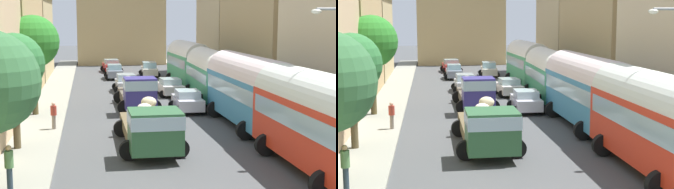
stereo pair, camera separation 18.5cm
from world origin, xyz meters
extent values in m
plane|color=#434546|center=(0.00, 27.00, 0.00)|extent=(154.00, 154.00, 0.00)
cube|color=gray|center=(-7.25, 27.00, 0.07)|extent=(2.50, 70.00, 0.14)
cube|color=gray|center=(7.25, 27.00, 0.07)|extent=(2.50, 70.00, 0.14)
cube|color=tan|center=(-11.39, 43.19, 4.18)|extent=(5.79, 13.02, 8.36)
cube|color=tan|center=(10.54, 29.85, 6.70)|extent=(4.08, 14.89, 13.41)
cube|color=tan|center=(10.51, 42.95, 6.99)|extent=(4.02, 10.87, 13.97)
cube|color=tan|center=(0.00, 58.00, 5.13)|extent=(11.63, 6.37, 10.27)
cube|color=tan|center=(-4.07, 56.41, 7.62)|extent=(2.63, 2.63, 15.24)
cube|color=tan|center=(4.07, 56.41, 7.62)|extent=(2.63, 2.63, 15.24)
cube|color=red|center=(4.60, 6.50, 1.75)|extent=(2.46, 9.19, 2.49)
cylinder|color=silver|center=(4.60, 6.50, 2.99)|extent=(2.42, 9.00, 2.30)
cube|color=#99B7C6|center=(4.60, 6.50, 2.29)|extent=(2.50, 8.46, 0.80)
cylinder|color=black|center=(3.45, 9.32, 0.50)|extent=(1.00, 0.35, 1.00)
cylinder|color=black|center=(5.68, 9.35, 0.50)|extent=(1.00, 0.35, 1.00)
cylinder|color=black|center=(3.52, 3.65, 0.50)|extent=(1.00, 0.35, 1.00)
cube|color=teal|center=(4.60, 15.50, 1.72)|extent=(2.66, 9.99, 2.44)
cylinder|color=silver|center=(4.60, 15.50, 2.94)|extent=(2.60, 9.79, 2.45)
cube|color=#99B7C6|center=(4.60, 15.50, 2.26)|extent=(2.69, 9.19, 0.78)
cylinder|color=black|center=(3.36, 18.57, 0.50)|extent=(1.00, 0.35, 1.00)
cylinder|color=black|center=(5.74, 18.60, 0.50)|extent=(1.00, 0.35, 1.00)
cylinder|color=black|center=(3.46, 12.40, 0.50)|extent=(1.00, 0.35, 1.00)
cylinder|color=black|center=(5.84, 12.43, 0.50)|extent=(1.00, 0.35, 1.00)
cube|color=#338C62|center=(4.60, 24.50, 1.61)|extent=(2.69, 8.77, 2.21)
cylinder|color=silver|center=(4.60, 24.50, 2.71)|extent=(2.63, 8.59, 2.41)
cube|color=#99B7C6|center=(4.60, 24.50, 2.09)|extent=(2.72, 8.07, 0.71)
cylinder|color=black|center=(3.51, 27.23, 0.50)|extent=(1.00, 0.35, 1.00)
cylinder|color=black|center=(5.84, 27.17, 0.50)|extent=(1.00, 0.35, 1.00)
cylinder|color=black|center=(3.36, 21.83, 0.50)|extent=(1.00, 0.35, 1.00)
cylinder|color=black|center=(5.69, 21.77, 0.50)|extent=(1.00, 0.35, 1.00)
cube|color=#3A9763|center=(4.60, 33.50, 1.72)|extent=(2.68, 8.30, 2.44)
cylinder|color=silver|center=(4.60, 33.50, 2.94)|extent=(2.63, 8.14, 2.33)
cube|color=#99B7C6|center=(4.60, 33.50, 2.25)|extent=(2.71, 7.65, 0.78)
cylinder|color=black|center=(3.38, 36.01, 0.50)|extent=(1.00, 0.35, 1.00)
cylinder|color=black|center=(5.64, 36.09, 0.50)|extent=(1.00, 0.35, 1.00)
cylinder|color=black|center=(3.56, 30.91, 0.50)|extent=(1.00, 0.35, 1.00)
cylinder|color=black|center=(5.82, 30.99, 0.50)|extent=(1.00, 0.35, 1.00)
cube|color=#2A5833|center=(-1.67, 9.28, 1.36)|extent=(2.26, 2.20, 1.81)
cube|color=#99B7C6|center=(-1.67, 9.28, 1.86)|extent=(2.31, 2.29, 0.58)
cube|color=brown|center=(-1.67, 13.11, 0.73)|extent=(2.27, 5.47, 0.55)
ellipsoid|color=beige|center=(-1.32, 11.62, 1.30)|extent=(0.98, 0.85, 0.60)
ellipsoid|color=silver|center=(-1.33, 13.88, 1.29)|extent=(1.07, 0.99, 0.58)
ellipsoid|color=beige|center=(-1.31, 14.77, 1.23)|extent=(0.83, 0.64, 0.45)
ellipsoid|color=silver|center=(-1.60, 13.96, 1.55)|extent=(1.04, 1.16, 0.46)
ellipsoid|color=beige|center=(-1.29, 14.76, 1.72)|extent=(1.09, 1.01, 0.60)
ellipsoid|color=beige|center=(-1.53, 11.75, 1.71)|extent=(1.02, 1.09, 0.59)
cylinder|color=black|center=(-0.54, 9.52, 0.45)|extent=(0.90, 0.32, 0.90)
cylinder|color=black|center=(-2.80, 9.52, 0.45)|extent=(0.90, 0.32, 0.90)
cylinder|color=black|center=(-0.55, 14.12, 0.45)|extent=(0.90, 0.32, 0.90)
cylinder|color=black|center=(-2.81, 14.12, 0.45)|extent=(0.90, 0.32, 0.90)
cube|color=navy|center=(-1.22, 20.24, 1.43)|extent=(2.05, 1.91, 1.97)
cube|color=#99B7C6|center=(-1.22, 20.24, 1.99)|extent=(2.09, 1.99, 0.63)
cube|color=#51493F|center=(-1.25, 23.84, 0.73)|extent=(2.08, 5.32, 0.55)
ellipsoid|color=beige|center=(-1.31, 22.45, 1.29)|extent=(0.70, 0.91, 0.59)
ellipsoid|color=silver|center=(-1.09, 25.36, 1.29)|extent=(1.07, 0.93, 0.59)
ellipsoid|color=beige|center=(-0.87, 22.44, 1.23)|extent=(0.87, 1.01, 0.47)
ellipsoid|color=beige|center=(-1.60, 25.05, 1.71)|extent=(1.06, 0.90, 0.59)
ellipsoid|color=silver|center=(-1.50, 22.42, 1.53)|extent=(1.01, 0.82, 0.44)
cylinder|color=black|center=(-0.21, 20.57, 0.45)|extent=(0.90, 0.31, 0.90)
cylinder|color=black|center=(-2.24, 20.54, 0.45)|extent=(0.90, 0.31, 0.90)
cylinder|color=black|center=(-0.25, 24.88, 0.45)|extent=(0.90, 0.31, 0.90)
cylinder|color=black|center=(-2.28, 24.86, 0.45)|extent=(0.90, 0.31, 0.90)
cube|color=silver|center=(-1.36, 30.81, 0.61)|extent=(1.71, 3.69, 0.67)
cube|color=#A2BBCB|center=(-1.36, 30.81, 1.23)|extent=(1.47, 1.93, 0.57)
cylinder|color=black|center=(-0.52, 29.70, 0.30)|extent=(0.60, 0.21, 0.60)
cylinder|color=black|center=(-2.14, 29.66, 0.30)|extent=(0.60, 0.21, 0.60)
cylinder|color=black|center=(-0.57, 31.96, 0.30)|extent=(0.60, 0.21, 0.60)
cylinder|color=black|center=(-2.20, 31.93, 0.30)|extent=(0.60, 0.21, 0.60)
cube|color=gray|center=(-1.84, 40.10, 0.62)|extent=(1.55, 3.74, 0.70)
cube|color=#90B9CA|center=(-1.84, 40.10, 1.24)|extent=(1.36, 1.95, 0.53)
cylinder|color=black|center=(-1.07, 38.95, 0.30)|extent=(0.60, 0.21, 0.60)
cylinder|color=black|center=(-2.59, 38.93, 0.30)|extent=(0.60, 0.21, 0.60)
cylinder|color=black|center=(-1.09, 41.26, 0.30)|extent=(0.60, 0.21, 0.60)
cylinder|color=black|center=(-2.61, 41.25, 0.30)|extent=(0.60, 0.21, 0.60)
cube|color=red|center=(-1.83, 46.88, 0.61)|extent=(2.06, 3.97, 0.68)
cube|color=#96B7C2|center=(-1.83, 46.88, 1.21)|extent=(1.70, 2.11, 0.52)
cylinder|color=black|center=(-0.86, 45.76, 0.30)|extent=(0.60, 0.21, 0.60)
cylinder|color=black|center=(-2.61, 45.62, 0.30)|extent=(0.60, 0.21, 0.60)
cylinder|color=black|center=(-1.05, 48.14, 0.30)|extent=(0.60, 0.21, 0.60)
cylinder|color=black|center=(-2.80, 48.00, 0.30)|extent=(0.60, 0.21, 0.60)
cube|color=silver|center=(2.03, 20.71, 0.63)|extent=(1.76, 3.68, 0.72)
cube|color=#A2B6BD|center=(2.03, 20.71, 1.23)|extent=(1.52, 1.92, 0.48)
cylinder|color=black|center=(1.21, 21.85, 0.30)|extent=(0.60, 0.21, 0.60)
cylinder|color=black|center=(2.89, 21.82, 0.30)|extent=(0.60, 0.21, 0.60)
cylinder|color=black|center=(1.16, 19.59, 0.30)|extent=(0.60, 0.21, 0.60)
cylinder|color=black|center=(2.85, 19.56, 0.30)|extent=(0.60, 0.21, 0.60)
cube|color=white|center=(2.02, 28.00, 0.61)|extent=(1.89, 3.76, 0.67)
cube|color=#9BB5BC|center=(2.02, 28.00, 1.17)|extent=(1.59, 1.99, 0.46)
cylinder|color=black|center=(1.11, 29.09, 0.30)|extent=(0.60, 0.21, 0.60)
cylinder|color=black|center=(2.80, 29.19, 0.30)|extent=(0.60, 0.21, 0.60)
cylinder|color=black|center=(1.24, 26.82, 0.30)|extent=(0.60, 0.21, 0.60)
cylinder|color=black|center=(2.93, 26.92, 0.30)|extent=(0.60, 0.21, 0.60)
cube|color=beige|center=(1.97, 41.73, 0.62)|extent=(1.79, 4.33, 0.69)
cube|color=#94BFD2|center=(1.97, 41.73, 1.26)|extent=(1.49, 2.28, 0.59)
cylinder|color=black|center=(1.27, 43.09, 0.30)|extent=(0.60, 0.21, 0.60)
cylinder|color=black|center=(2.83, 43.00, 0.30)|extent=(0.60, 0.21, 0.60)
cylinder|color=black|center=(1.12, 40.45, 0.30)|extent=(0.60, 0.21, 0.60)
cylinder|color=black|center=(2.68, 40.37, 0.30)|extent=(0.60, 0.21, 0.60)
cylinder|color=#253540|center=(-7.35, 5.69, 0.58)|extent=(0.28, 0.28, 0.87)
cylinder|color=#4D7A47|center=(-7.35, 5.69, 1.32)|extent=(0.43, 0.43, 0.62)
sphere|color=tan|center=(-7.35, 5.69, 1.73)|extent=(0.20, 0.20, 0.20)
cylinder|color=gray|center=(-6.45, 15.96, 0.07)|extent=(0.18, 0.18, 0.14)
cylinder|color=gray|center=(-6.45, 15.96, 0.53)|extent=(0.31, 0.31, 0.78)
cylinder|color=#9E3528|center=(-6.45, 15.96, 1.18)|extent=(0.47, 0.47, 0.52)
sphere|color=#D0A588|center=(-6.45, 15.96, 1.55)|extent=(0.21, 0.21, 0.21)
cylinder|color=gray|center=(5.67, 7.65, 6.62)|extent=(1.65, 0.11, 0.11)
ellipsoid|color=silver|center=(4.85, 7.65, 6.52)|extent=(0.44, 0.28, 0.20)
cylinder|color=brown|center=(-7.90, 11.94, 1.54)|extent=(0.34, 0.34, 3.09)
sphere|color=#2B6733|center=(-7.90, 11.94, 4.16)|extent=(2.86, 2.86, 2.86)
cylinder|color=brown|center=(-7.90, 20.60, 1.77)|extent=(0.38, 0.38, 3.54)
sphere|color=#287224|center=(-7.90, 20.60, 4.79)|extent=(3.32, 3.32, 3.32)
camera|label=1|loc=(-4.50, -12.46, 6.28)|focal=54.67mm
camera|label=2|loc=(-4.32, -12.49, 6.28)|focal=54.67mm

